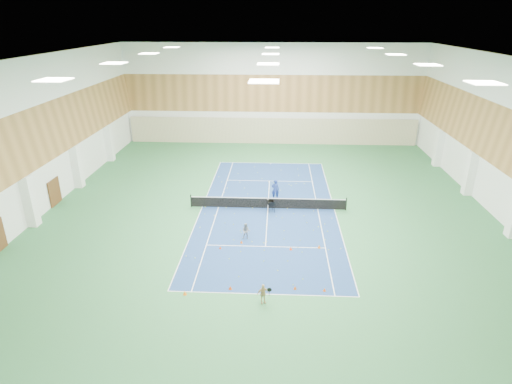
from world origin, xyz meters
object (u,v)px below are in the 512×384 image
Objects in this scene: tennis_net at (268,202)px; child_court at (246,231)px; ball_cart at (271,206)px; child_apron at (263,294)px; coach at (275,190)px.

tennis_net is 10.63× the size of child_court.
ball_cart is (0.26, -0.66, -0.07)m from tennis_net.
child_court is at bearing -104.83° from tennis_net.
tennis_net is 13.20× the size of ball_cart.
child_apron is at bearing -109.70° from ball_cart.
child_apron reaches higher than ball_cart.
ball_cart is (1.67, 4.67, -0.12)m from child_court.
coach reaches higher than child_apron.
child_apron is at bearing -74.31° from child_court.
tennis_net is at bearing 73.97° from coach.
ball_cart is (0.22, 12.01, -0.12)m from child_apron.
coach is 1.52× the size of child_court.
tennis_net is 10.65× the size of child_apron.
tennis_net is 12.67m from child_apron.
tennis_net is at bearing 92.72° from ball_cart.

